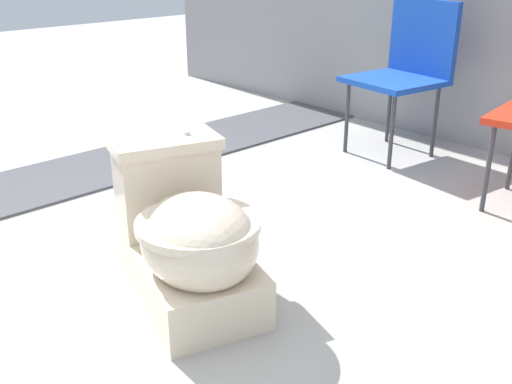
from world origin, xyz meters
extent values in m
plane|color=#A8A59E|center=(0.00, 0.00, 0.00)|extent=(14.00, 14.00, 0.00)
cube|color=#4C4C51|center=(-1.38, 0.50, 0.01)|extent=(0.56, 8.00, 0.01)
cube|color=beige|center=(-0.05, 0.28, 0.09)|extent=(0.67, 0.50, 0.17)
ellipsoid|color=beige|center=(0.04, 0.25, 0.26)|extent=(0.53, 0.48, 0.28)
cylinder|color=beige|center=(0.04, 0.25, 0.32)|extent=(0.49, 0.49, 0.03)
cube|color=beige|center=(-0.25, 0.34, 0.32)|extent=(0.27, 0.38, 0.30)
cube|color=beige|center=(-0.25, 0.34, 0.49)|extent=(0.30, 0.41, 0.04)
cylinder|color=silver|center=(-0.23, 0.42, 0.51)|extent=(0.02, 0.02, 0.01)
cube|color=#1947B2|center=(-0.48, 1.99, 0.42)|extent=(0.50, 0.50, 0.03)
cube|color=#1947B2|center=(-0.45, 2.19, 0.64)|extent=(0.44, 0.10, 0.40)
cylinder|color=#38383D|center=(-0.34, 1.80, 0.20)|extent=(0.02, 0.02, 0.40)
cylinder|color=#38383D|center=(-0.67, 1.85, 0.20)|extent=(0.02, 0.02, 0.40)
cylinder|color=#38383D|center=(-0.29, 2.14, 0.20)|extent=(0.02, 0.02, 0.40)
cylinder|color=#38383D|center=(-0.63, 2.19, 0.20)|extent=(0.02, 0.02, 0.40)
cylinder|color=#38383D|center=(0.27, 1.66, 0.20)|extent=(0.02, 0.02, 0.40)
camera|label=1|loc=(1.38, -0.75, 1.12)|focal=42.00mm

